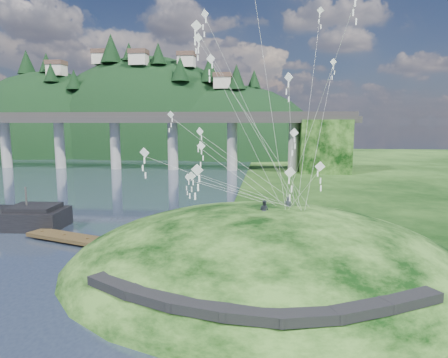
# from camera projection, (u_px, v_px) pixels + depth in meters

# --- Properties ---
(ground) EXTENTS (320.00, 320.00, 0.00)m
(ground) POSITION_uv_depth(u_px,v_px,m) (169.00, 270.00, 33.78)
(ground) COLOR black
(ground) RESTS_ON ground
(grass_hill) EXTENTS (36.00, 32.00, 13.00)m
(grass_hill) POSITION_uv_depth(u_px,v_px,m) (264.00, 282.00, 35.09)
(grass_hill) COLOR black
(grass_hill) RESTS_ON ground
(footpath) EXTENTS (22.29, 5.84, 0.83)m
(footpath) POSITION_uv_depth(u_px,v_px,m) (253.00, 302.00, 23.09)
(footpath) COLOR black
(footpath) RESTS_ON ground
(bridge) EXTENTS (160.00, 11.00, 15.00)m
(bridge) POSITION_uv_depth(u_px,v_px,m) (135.00, 132.00, 104.23)
(bridge) COLOR #2D2B2B
(bridge) RESTS_ON ground
(far_ridge) EXTENTS (153.00, 70.00, 94.50)m
(far_ridge) POSITION_uv_depth(u_px,v_px,m) (138.00, 172.00, 159.80)
(far_ridge) COLOR black
(far_ridge) RESTS_ON ground
(wooden_dock) EXTENTS (15.02, 7.03, 1.08)m
(wooden_dock) POSITION_uv_depth(u_px,v_px,m) (88.00, 240.00, 40.57)
(wooden_dock) COLOR #352815
(wooden_dock) RESTS_ON ground
(kite_flyers) EXTENTS (2.99, 3.02, 1.83)m
(kite_flyers) POSITION_uv_depth(u_px,v_px,m) (272.00, 199.00, 34.41)
(kite_flyers) COLOR #262A33
(kite_flyers) RESTS_ON ground
(kite_swarm) EXTENTS (16.68, 15.92, 20.97)m
(kite_swarm) POSITION_uv_depth(u_px,v_px,m) (233.00, 110.00, 32.92)
(kite_swarm) COLOR white
(kite_swarm) RESTS_ON ground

